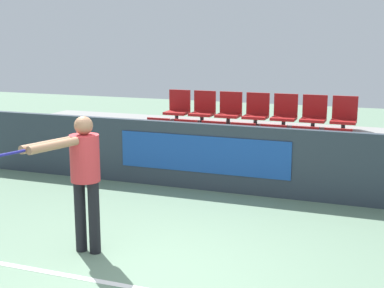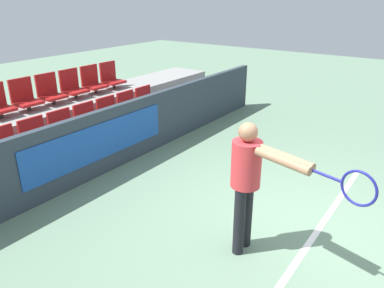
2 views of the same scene
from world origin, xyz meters
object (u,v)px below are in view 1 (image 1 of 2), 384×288
at_px(stadium_chair_0, 157,137).
at_px(stadium_chair_12, 314,114).
at_px(stadium_chair_8, 203,109).
at_px(stadium_chair_10, 257,111).
at_px(stadium_chair_6, 337,150).
at_px(stadium_chair_1, 184,139).
at_px(stadium_chair_3, 241,143).
at_px(stadium_chair_9, 229,110).
at_px(stadium_chair_11, 285,113).
at_px(stadium_chair_13, 344,116).
at_px(stadium_chair_2, 212,141).
at_px(stadium_chair_7, 178,107).
at_px(stadium_chair_5, 304,148).
at_px(stadium_chair_4, 272,145).
at_px(tennis_player, 80,170).

distance_m(stadium_chair_0, stadium_chair_12, 2.87).
height_order(stadium_chair_8, stadium_chair_10, same).
relative_size(stadium_chair_6, stadium_chair_8, 1.00).
height_order(stadium_chair_1, stadium_chair_3, same).
bearing_deg(stadium_chair_9, stadium_chair_8, 180.00).
height_order(stadium_chair_11, stadium_chair_13, same).
relative_size(stadium_chair_3, stadium_chair_6, 1.00).
height_order(stadium_chair_2, stadium_chair_8, stadium_chair_8).
bearing_deg(stadium_chair_6, stadium_chair_3, 180.00).
xyz_separation_m(stadium_chair_10, stadium_chair_11, (0.53, 0.00, 0.00)).
bearing_deg(stadium_chair_7, stadium_chair_9, 0.00).
distance_m(stadium_chair_5, stadium_chair_7, 2.87).
distance_m(stadium_chair_6, stadium_chair_8, 2.87).
bearing_deg(stadium_chair_13, stadium_chair_7, 180.00).
xyz_separation_m(stadium_chair_2, stadium_chair_6, (2.12, 0.00, 0.00)).
distance_m(stadium_chair_8, stadium_chair_13, 2.64).
bearing_deg(stadium_chair_5, stadium_chair_2, 180.00).
bearing_deg(stadium_chair_11, stadium_chair_3, -116.88).
height_order(stadium_chair_2, stadium_chair_5, same).
xyz_separation_m(stadium_chair_9, stadium_chair_12, (1.59, 0.00, 0.00)).
distance_m(stadium_chair_6, stadium_chair_11, 1.54).
relative_size(stadium_chair_1, stadium_chair_6, 1.00).
xyz_separation_m(stadium_chair_4, stadium_chair_7, (-2.12, 1.04, 0.42)).
xyz_separation_m(stadium_chair_3, tennis_player, (-0.83, -3.71, 0.33)).
bearing_deg(stadium_chair_7, stadium_chair_12, 0.00).
height_order(stadium_chair_5, stadium_chair_9, stadium_chair_9).
bearing_deg(stadium_chair_13, tennis_player, -117.01).
xyz_separation_m(stadium_chair_6, stadium_chair_10, (-1.59, 1.04, 0.42)).
distance_m(stadium_chair_1, stadium_chair_6, 2.64).
relative_size(stadium_chair_5, stadium_chair_8, 1.00).
height_order(stadium_chair_0, stadium_chair_1, same).
distance_m(stadium_chair_3, stadium_chair_12, 1.54).
distance_m(stadium_chair_0, stadium_chair_13, 3.37).
bearing_deg(stadium_chair_4, stadium_chair_11, 90.00).
bearing_deg(stadium_chair_5, stadium_chair_4, 180.00).
height_order(stadium_chair_6, stadium_chair_9, stadium_chair_9).
distance_m(stadium_chair_1, stadium_chair_2, 0.53).
distance_m(stadium_chair_9, stadium_chair_12, 1.59).
bearing_deg(stadium_chair_9, stadium_chair_10, 0.00).
xyz_separation_m(stadium_chair_4, stadium_chair_10, (-0.53, 1.04, 0.42)).
xyz_separation_m(stadium_chair_0, tennis_player, (0.75, -3.71, 0.33)).
bearing_deg(tennis_player, stadium_chair_5, 77.83).
relative_size(stadium_chair_3, stadium_chair_5, 1.00).
bearing_deg(stadium_chair_8, stadium_chair_12, 0.00).
bearing_deg(stadium_chair_0, stadium_chair_12, 21.53).
xyz_separation_m(stadium_chair_6, stadium_chair_7, (-3.17, 1.04, 0.42)).
bearing_deg(stadium_chair_8, stadium_chair_6, -21.53).
bearing_deg(stadium_chair_5, stadium_chair_9, 146.67).
bearing_deg(stadium_chair_0, stadium_chair_7, 90.00).
height_order(stadium_chair_10, stadium_chair_11, same).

